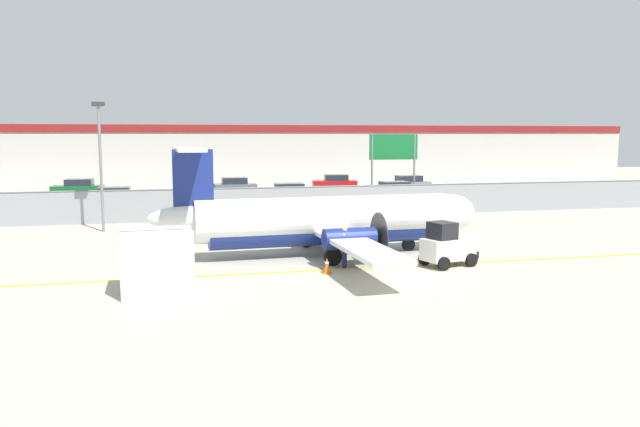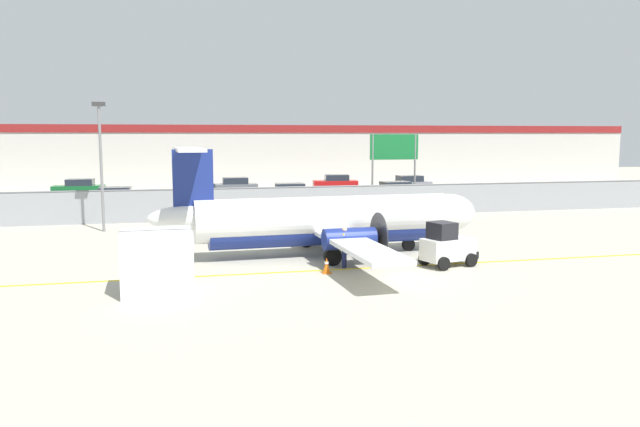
{
  "view_description": "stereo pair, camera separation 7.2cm",
  "coord_description": "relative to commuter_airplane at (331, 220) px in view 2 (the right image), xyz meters",
  "views": [
    {
      "loc": [
        -7.46,
        -22.08,
        5.45
      ],
      "look_at": [
        -0.85,
        6.07,
        1.8
      ],
      "focal_mm": 35.0,
      "sensor_mm": 36.0,
      "label": 1
    },
    {
      "loc": [
        -7.39,
        -22.1,
        5.45
      ],
      "look_at": [
        -0.85,
        6.07,
        1.8
      ],
      "focal_mm": 35.0,
      "sensor_mm": 36.0,
      "label": 2
    }
  ],
  "objects": [
    {
      "name": "ground_plane",
      "position": [
        0.58,
        -3.08,
        -1.6
      ],
      "size": [
        140.0,
        140.0,
        0.01
      ],
      "color": "#B2AD99"
    },
    {
      "name": "perimeter_fence",
      "position": [
        0.58,
        12.92,
        -0.49
      ],
      "size": [
        98.0,
        0.1,
        2.1
      ],
      "color": "gray",
      "rests_on": "ground"
    },
    {
      "name": "parking_lot_strip",
      "position": [
        0.58,
        24.42,
        -1.54
      ],
      "size": [
        98.0,
        17.0,
        0.12
      ],
      "color": "#38383A",
      "rests_on": "ground"
    },
    {
      "name": "background_building",
      "position": [
        0.58,
        42.91,
        1.66
      ],
      "size": [
        91.0,
        8.1,
        6.5
      ],
      "color": "beige",
      "rests_on": "ground"
    },
    {
      "name": "commuter_airplane",
      "position": [
        0.0,
        0.0,
        0.0
      ],
      "size": [
        15.3,
        16.06,
        4.92
      ],
      "rotation": [
        0.0,
        0.0,
        0.05
      ],
      "color": "white",
      "rests_on": "ground"
    },
    {
      "name": "baggage_tug",
      "position": [
        4.14,
        -3.45,
        -0.75
      ],
      "size": [
        2.55,
        1.92,
        1.88
      ],
      "rotation": [
        0.0,
        0.0,
        0.3
      ],
      "color": "silver",
      "rests_on": "ground"
    },
    {
      "name": "ground_crew_worker",
      "position": [
        -0.12,
        -2.76,
        -0.65
      ],
      "size": [
        0.45,
        0.53,
        1.7
      ],
      "rotation": [
        0.0,
        0.0,
        5.83
      ],
      "color": "#191E4C",
      "rests_on": "ground"
    },
    {
      "name": "cargo_container",
      "position": [
        -7.53,
        -5.28,
        -0.5
      ],
      "size": [
        2.46,
        2.08,
        2.2
      ],
      "rotation": [
        0.0,
        0.0,
        0.03
      ],
      "color": "silver",
      "rests_on": "ground"
    },
    {
      "name": "traffic_cone_near_left",
      "position": [
        -1.08,
        -3.63,
        -1.29
      ],
      "size": [
        0.36,
        0.36,
        0.64
      ],
      "color": "orange",
      "rests_on": "ground"
    },
    {
      "name": "traffic_cone_near_right",
      "position": [
        1.51,
        -2.69,
        -1.29
      ],
      "size": [
        0.36,
        0.36,
        0.64
      ],
      "color": "orange",
      "rests_on": "ground"
    },
    {
      "name": "parked_car_0",
      "position": [
        -14.96,
        29.56,
        -0.71
      ],
      "size": [
        4.29,
        2.18,
        1.58
      ],
      "rotation": [
        0.0,
        0.0,
        3.09
      ],
      "color": "#19662D",
      "rests_on": "parking_lot_strip"
    },
    {
      "name": "parked_car_1",
      "position": [
        -11.01,
        20.03,
        -0.71
      ],
      "size": [
        4.24,
        2.08,
        1.58
      ],
      "rotation": [
        0.0,
        0.0,
        -0.02
      ],
      "color": "#19662D",
      "rests_on": "parking_lot_strip"
    },
    {
      "name": "parked_car_2",
      "position": [
        -5.12,
        22.03,
        -0.71
      ],
      "size": [
        4.33,
        2.29,
        1.58
      ],
      "rotation": [
        0.0,
        0.0,
        3.23
      ],
      "color": "silver",
      "rests_on": "parking_lot_strip"
    },
    {
      "name": "parked_car_3",
      "position": [
        -1.79,
        28.37,
        -0.71
      ],
      "size": [
        4.21,
        2.03,
        1.58
      ],
      "rotation": [
        0.0,
        0.0,
        3.13
      ],
      "color": "slate",
      "rests_on": "parking_lot_strip"
    },
    {
      "name": "parked_car_4",
      "position": [
        1.98,
        20.63,
        -0.71
      ],
      "size": [
        4.26,
        2.12,
        1.58
      ],
      "rotation": [
        0.0,
        0.0,
        -0.04
      ],
      "color": "slate",
      "rests_on": "parking_lot_strip"
    },
    {
      "name": "parked_car_5",
      "position": [
        8.05,
        30.29,
        -0.71
      ],
      "size": [
        4.39,
        2.42,
        1.58
      ],
      "rotation": [
        0.0,
        0.0,
        3.01
      ],
      "color": "red",
      "rests_on": "parking_lot_strip"
    },
    {
      "name": "parked_car_6",
      "position": [
        10.43,
        20.57,
        -0.71
      ],
      "size": [
        4.35,
        2.34,
        1.58
      ],
      "rotation": [
        0.0,
        0.0,
        3.24
      ],
      "color": "#B28C19",
      "rests_on": "parking_lot_strip"
    },
    {
      "name": "parked_car_7",
      "position": [
        14.33,
        27.44,
        -0.71
      ],
      "size": [
        4.29,
        2.18,
        1.58
      ],
      "rotation": [
        0.0,
        0.0,
        3.2
      ],
      "color": "gray",
      "rests_on": "parking_lot_strip"
    },
    {
      "name": "apron_light_pole",
      "position": [
        -10.87,
        9.71,
        2.7
      ],
      "size": [
        0.7,
        0.3,
        7.27
      ],
      "color": "slate",
      "rests_on": "ground"
    },
    {
      "name": "highway_sign",
      "position": [
        8.43,
        15.1,
        2.54
      ],
      "size": [
        3.6,
        0.14,
        5.5
      ],
      "color": "slate",
      "rests_on": "ground"
    }
  ]
}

